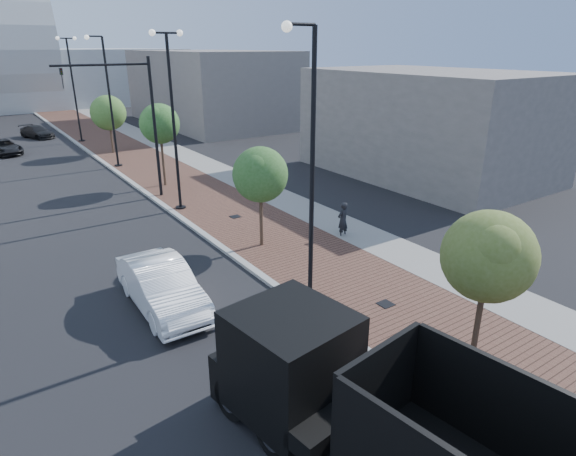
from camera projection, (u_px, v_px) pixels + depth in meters
sidewalk at (132, 149)px, 42.00m from camera, size 7.00×140.00×0.12m
concrete_strip at (162, 145)px, 43.42m from camera, size 2.40×140.00×0.13m
curb at (91, 153)px, 40.16m from camera, size 0.30×140.00×0.14m
dump_truck at (410, 454)px, 8.94m from camera, size 4.21×13.54×3.36m
white_sedan at (162, 286)px, 16.41m from camera, size 1.82×5.08×1.67m
dark_car_mid at (4, 147)px, 39.95m from camera, size 2.75×4.59×1.19m
dark_car_far at (37, 132)px, 46.99m from camera, size 3.12×4.39×1.18m
pedestrian at (343, 220)px, 22.51m from camera, size 0.70×0.53×1.74m
streetlight_1 at (309, 183)px, 15.71m from camera, size 1.44×0.56×9.21m
streetlight_2 at (174, 122)px, 24.87m from camera, size 1.72×0.56×9.28m
streetlight_3 at (109, 108)px, 34.26m from camera, size 1.44×0.56×9.21m
streetlight_4 at (74, 89)px, 43.42m from camera, size 1.72×0.56×9.28m
traffic_mast at (138, 114)px, 26.66m from camera, size 5.09×0.20×8.00m
tree_0 at (489, 256)px, 11.96m from camera, size 2.39×2.34×4.82m
tree_1 at (261, 175)px, 20.55m from camera, size 2.44×2.40×4.57m
tree_2 at (160, 124)px, 29.59m from camera, size 2.49×2.46×5.26m
tree_3 at (109, 113)px, 39.09m from camera, size 2.82×2.82×4.81m
commercial_block_ne at (210, 88)px, 54.88m from camera, size 12.00×22.00×8.00m
commercial_block_e at (427, 124)px, 32.93m from camera, size 10.00×16.00×7.00m
utility_cover_1 at (386, 304)px, 16.67m from camera, size 0.50×0.50×0.02m
utility_cover_2 at (235, 217)px, 25.17m from camera, size 0.50×0.50×0.02m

